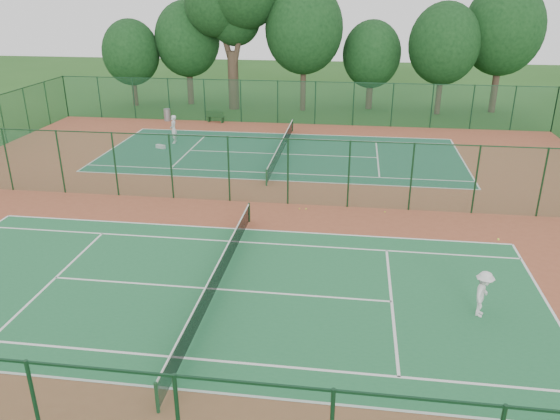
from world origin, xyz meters
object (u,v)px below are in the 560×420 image
object	(u,v)px
bench	(215,117)
player_near	(483,294)
kit_bag	(161,147)
big_tree	(232,4)
player_far	(174,129)
trash_bin	(167,115)

from	to	relation	value
bench	player_near	bearing A→B (deg)	-47.13
kit_bag	big_tree	bearing A→B (deg)	104.38
bench	big_tree	distance (m)	10.41
player_far	kit_bag	bearing A→B (deg)	-29.38
kit_bag	big_tree	size ratio (longest dim) A/B	0.05
kit_bag	big_tree	distance (m)	16.90
kit_bag	trash_bin	bearing A→B (deg)	129.10
player_near	kit_bag	bearing A→B (deg)	65.70
player_far	trash_bin	bearing A→B (deg)	-168.38
player_far	bench	size ratio (longest dim) A/B	1.27
big_tree	trash_bin	bearing A→B (deg)	-128.60
big_tree	bench	bearing A→B (deg)	-94.34
player_near	big_tree	world-z (taller)	big_tree
player_far	bench	xyz separation A→B (m)	(1.34, 6.77, -0.53)
player_near	kit_bag	xyz separation A→B (m)	(-17.91, 18.70, -0.71)
trash_bin	big_tree	xyz separation A→B (m)	(4.62, 5.78, 8.59)
player_far	trash_bin	world-z (taller)	player_far
player_far	big_tree	xyz separation A→B (m)	(1.79, 12.62, 8.07)
kit_bag	player_near	bearing A→B (deg)	-22.62
kit_bag	bench	bearing A→B (deg)	101.00
player_far	trash_bin	xyz separation A→B (m)	(-2.83, 6.84, -0.51)
trash_bin	kit_bag	xyz separation A→B (m)	(2.32, -8.36, -0.37)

